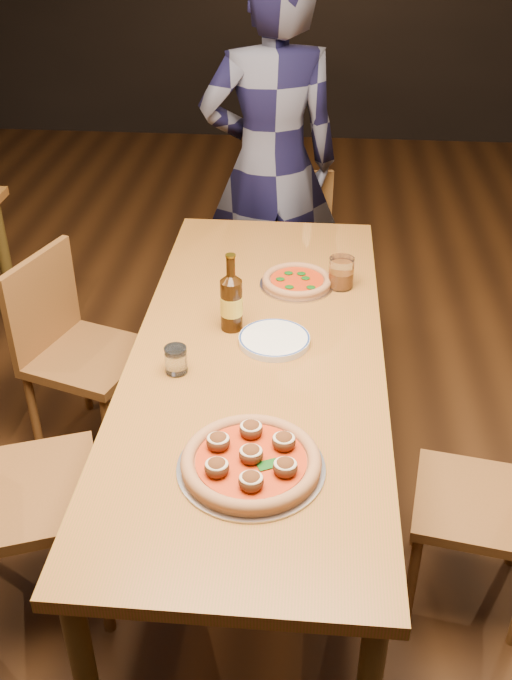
# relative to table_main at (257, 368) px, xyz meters

# --- Properties ---
(ground) EXTENTS (9.00, 9.00, 0.00)m
(ground) POSITION_rel_table_main_xyz_m (0.00, 0.00, -0.68)
(ground) COLOR black
(table_main) EXTENTS (0.80, 2.00, 0.75)m
(table_main) POSITION_rel_table_main_xyz_m (0.00, 0.00, 0.00)
(table_main) COLOR brown
(table_main) RESTS_ON ground
(chair_main_nw) EXTENTS (0.56, 0.56, 0.94)m
(chair_main_nw) POSITION_rel_table_main_xyz_m (-0.67, -0.40, -0.21)
(chair_main_nw) COLOR brown
(chair_main_nw) RESTS_ON ground
(chair_main_sw) EXTENTS (0.51, 0.51, 0.86)m
(chair_main_sw) POSITION_rel_table_main_xyz_m (-0.69, 0.38, -0.25)
(chair_main_sw) COLOR brown
(chair_main_sw) RESTS_ON ground
(chair_main_e) EXTENTS (0.44, 0.44, 0.82)m
(chair_main_e) POSITION_rel_table_main_xyz_m (0.70, -0.27, -0.27)
(chair_main_e) COLOR brown
(chair_main_e) RESTS_ON ground
(chair_end) EXTENTS (0.44, 0.44, 0.83)m
(chair_end) POSITION_rel_table_main_xyz_m (0.08, 1.31, -0.26)
(chair_end) COLOR brown
(chair_end) RESTS_ON ground
(pizza_meatball) EXTENTS (0.38, 0.38, 0.07)m
(pizza_meatball) POSITION_rel_table_main_xyz_m (0.03, -0.55, 0.10)
(pizza_meatball) COLOR #B7B7BF
(pizza_meatball) RESTS_ON table_main
(pizza_margherita) EXTENTS (0.27, 0.27, 0.04)m
(pizza_margherita) POSITION_rel_table_main_xyz_m (0.11, 0.44, 0.09)
(pizza_margherita) COLOR #B7B7BF
(pizza_margherita) RESTS_ON table_main
(plate_stack) EXTENTS (0.23, 0.23, 0.02)m
(plate_stack) POSITION_rel_table_main_xyz_m (0.05, 0.05, 0.08)
(plate_stack) COLOR white
(plate_stack) RESTS_ON table_main
(beer_bottle) EXTENTS (0.07, 0.07, 0.26)m
(beer_bottle) POSITION_rel_table_main_xyz_m (-0.10, 0.13, 0.17)
(beer_bottle) COLOR black
(beer_bottle) RESTS_ON table_main
(water_glass) EXTENTS (0.07, 0.07, 0.09)m
(water_glass) POSITION_rel_table_main_xyz_m (-0.24, -0.14, 0.11)
(water_glass) COLOR white
(water_glass) RESTS_ON table_main
(amber_glass) EXTENTS (0.09, 0.09, 0.11)m
(amber_glass) POSITION_rel_table_main_xyz_m (0.27, 0.44, 0.13)
(amber_glass) COLOR #8C430F
(amber_glass) RESTS_ON table_main
(diner) EXTENTS (0.72, 0.56, 1.76)m
(diner) POSITION_rel_table_main_xyz_m (-0.05, 1.32, 0.20)
(diner) COLOR black
(diner) RESTS_ON ground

